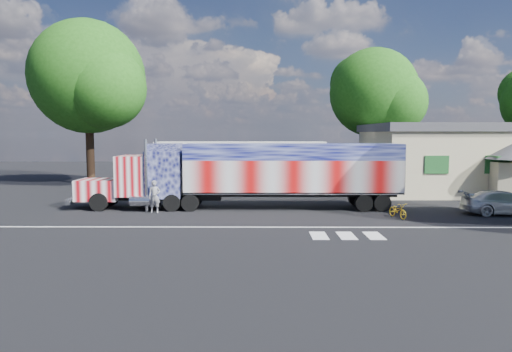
{
  "coord_description": "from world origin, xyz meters",
  "views": [
    {
      "loc": [
        0.2,
        -24.34,
        4.38
      ],
      "look_at": [
        0.0,
        3.0,
        1.9
      ],
      "focal_mm": 32.0,
      "sensor_mm": 36.0,
      "label": 1
    }
  ],
  "objects_px": {
    "coach_bus": "(241,165)",
    "woman": "(154,197)",
    "tree_nw_a": "(89,77)",
    "semi_truck": "(252,173)",
    "parked_car": "(504,203)",
    "bicycle": "(398,210)",
    "tree_ne_a": "(375,93)"
  },
  "relations": [
    {
      "from": "semi_truck",
      "to": "bicycle",
      "type": "distance_m",
      "value": 8.54
    },
    {
      "from": "semi_truck",
      "to": "parked_car",
      "type": "distance_m",
      "value": 14.14
    },
    {
      "from": "semi_truck",
      "to": "parked_car",
      "type": "xyz_separation_m",
      "value": [
        13.92,
        -2.04,
        -1.48
      ]
    },
    {
      "from": "coach_bus",
      "to": "parked_car",
      "type": "distance_m",
      "value": 18.64
    },
    {
      "from": "tree_nw_a",
      "to": "coach_bus",
      "type": "bearing_deg",
      "value": -16.66
    },
    {
      "from": "woman",
      "to": "parked_car",
      "type": "bearing_deg",
      "value": -5.63
    },
    {
      "from": "semi_truck",
      "to": "parked_car",
      "type": "bearing_deg",
      "value": -8.35
    },
    {
      "from": "coach_bus",
      "to": "woman",
      "type": "bearing_deg",
      "value": -112.6
    },
    {
      "from": "bicycle",
      "to": "tree_ne_a",
      "type": "relative_size",
      "value": 0.13
    },
    {
      "from": "semi_truck",
      "to": "coach_bus",
      "type": "distance_m",
      "value": 9.09
    },
    {
      "from": "woman",
      "to": "tree_nw_a",
      "type": "bearing_deg",
      "value": 116.91
    },
    {
      "from": "semi_truck",
      "to": "parked_car",
      "type": "relative_size",
      "value": 4.31
    },
    {
      "from": "parked_car",
      "to": "woman",
      "type": "height_order",
      "value": "woman"
    },
    {
      "from": "parked_car",
      "to": "tree_nw_a",
      "type": "height_order",
      "value": "tree_nw_a"
    },
    {
      "from": "semi_truck",
      "to": "tree_ne_a",
      "type": "xyz_separation_m",
      "value": [
        11.14,
        15.56,
        6.06
      ]
    },
    {
      "from": "coach_bus",
      "to": "tree_ne_a",
      "type": "relative_size",
      "value": 1.07
    },
    {
      "from": "coach_bus",
      "to": "tree_ne_a",
      "type": "bearing_deg",
      "value": 28.25
    },
    {
      "from": "tree_nw_a",
      "to": "bicycle",
      "type": "bearing_deg",
      "value": -36.16
    },
    {
      "from": "woman",
      "to": "tree_nw_a",
      "type": "height_order",
      "value": "tree_nw_a"
    },
    {
      "from": "coach_bus",
      "to": "tree_ne_a",
      "type": "xyz_separation_m",
      "value": [
        12.16,
        6.53,
        6.21
      ]
    },
    {
      "from": "parked_car",
      "to": "tree_nw_a",
      "type": "xyz_separation_m",
      "value": [
        -28.18,
        15.03,
        8.66
      ]
    },
    {
      "from": "parked_car",
      "to": "bicycle",
      "type": "bearing_deg",
      "value": 102.57
    },
    {
      "from": "coach_bus",
      "to": "bicycle",
      "type": "xyz_separation_m",
      "value": [
        8.79,
        -12.13,
        -1.58
      ]
    },
    {
      "from": "semi_truck",
      "to": "parked_car",
      "type": "height_order",
      "value": "semi_truck"
    },
    {
      "from": "coach_bus",
      "to": "parked_car",
      "type": "relative_size",
      "value": 2.93
    },
    {
      "from": "parked_car",
      "to": "tree_nw_a",
      "type": "distance_m",
      "value": 33.09
    },
    {
      "from": "woman",
      "to": "tree_ne_a",
      "type": "xyz_separation_m",
      "value": [
        16.58,
        17.14,
        7.27
      ]
    },
    {
      "from": "semi_truck",
      "to": "tree_ne_a",
      "type": "bearing_deg",
      "value": 54.41
    },
    {
      "from": "coach_bus",
      "to": "tree_nw_a",
      "type": "xyz_separation_m",
      "value": [
        -13.23,
        3.96,
        7.33
      ]
    },
    {
      "from": "coach_bus",
      "to": "semi_truck",
      "type": "bearing_deg",
      "value": -83.53
    },
    {
      "from": "tree_nw_a",
      "to": "tree_ne_a",
      "type": "xyz_separation_m",
      "value": [
        25.39,
        2.57,
        -1.12
      ]
    },
    {
      "from": "bicycle",
      "to": "tree_ne_a",
      "type": "height_order",
      "value": "tree_ne_a"
    }
  ]
}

